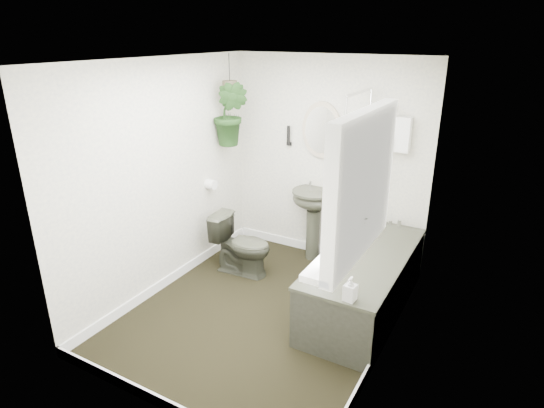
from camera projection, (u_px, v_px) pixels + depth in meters
The scene contains 22 objects.
floor at pixel (264, 312), 4.35m from camera, with size 2.30×2.80×0.02m, color black.
ceiling at pixel (263, 59), 3.53m from camera, with size 2.30×2.80×0.02m, color white.
wall_back at pixel (327, 161), 5.09m from camera, with size 2.30×0.02×2.30m, color #EDE8C9.
wall_front at pixel (148, 267), 2.79m from camera, with size 2.30×0.02×2.30m, color #EDE8C9.
wall_left at pixel (162, 179), 4.47m from camera, with size 0.02×2.80×2.30m, color #EDE8C9.
wall_right at pixel (397, 225), 3.41m from camera, with size 0.02×2.80×2.30m, color #EDE8C9.
skirting at pixel (264, 307), 4.33m from camera, with size 2.30×2.80×0.10m, color white.
bathtub at pixel (364, 282), 4.29m from camera, with size 0.72×1.72×0.58m, color #34362A, non-canonical shape.
bath_screen at pixel (355, 164), 4.49m from camera, with size 0.04×0.72×1.40m, color silver, non-canonical shape.
shower_box at pixel (400, 134), 4.52m from camera, with size 0.20×0.10×0.35m, color white.
oval_mirror at pixel (321, 130), 4.96m from camera, with size 0.46×0.03×0.62m, color #BCAB8F.
wall_sconce at pixel (288, 135), 5.17m from camera, with size 0.04×0.04×0.22m, color black.
toilet_roll_holder at pixel (211, 184), 5.10m from camera, with size 0.11×0.11×0.11m, color white.
window_recess at pixel (362, 186), 2.69m from camera, with size 0.08×1.00×0.90m, color white.
window_sill at pixel (346, 247), 2.87m from camera, with size 0.18×1.00×0.04m, color white.
window_blinds at pixel (355, 184), 2.71m from camera, with size 0.01×0.86×0.76m, color white.
toilet at pixel (242, 245), 4.95m from camera, with size 0.37×0.65×0.66m, color #34362A.
pedestal_sink at pixel (313, 225), 5.23m from camera, with size 0.50×0.42×0.85m, color #34362A, non-canonical shape.
sill_plant at pixel (352, 225), 2.83m from camera, with size 0.23×0.20×0.25m, color black.
hanging_plant at pixel (231, 114), 4.98m from camera, with size 0.39×0.32×0.71m, color black.
soap_bottle at pixel (350, 289), 3.44m from camera, with size 0.09×0.09×0.20m, color black.
hanging_pot at pixel (230, 86), 4.87m from camera, with size 0.16×0.16×0.12m, color brown.
Camera 1 is at (1.88, -3.19, 2.50)m, focal length 30.00 mm.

